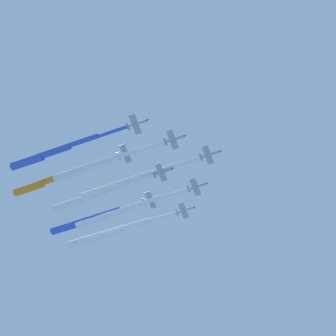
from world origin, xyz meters
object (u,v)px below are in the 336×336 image
object	(u,v)px
jet_starboard_outer	(86,220)
jet_trail_port	(53,179)
jet_port_outer	(54,152)
jet_lead	(125,182)
jet_port_mid	(91,196)
jet_starboard_mid	(108,233)
jet_port_inner	(117,212)
jet_starboard_inner	(95,165)

from	to	relation	value
jet_starboard_outer	jet_trail_port	distance (m)	27.01
jet_port_outer	jet_lead	bearing A→B (deg)	38.25
jet_port_mid	jet_starboard_mid	distance (m)	26.98
jet_starboard_outer	jet_port_inner	bearing A→B (deg)	-15.64
jet_lead	jet_port_outer	xyz separation A→B (m)	(-26.74, -21.08, -1.85)
jet_lead	jet_trail_port	size ratio (longest dim) A/B	1.09
jet_starboard_mid	jet_starboard_outer	bearing A→B (deg)	-126.38
jet_lead	jet_starboard_mid	world-z (taller)	jet_starboard_mid
jet_starboard_mid	jet_trail_port	size ratio (longest dim) A/B	1.09
jet_lead	jet_port_outer	size ratio (longest dim) A/B	1.04
jet_lead	jet_starboard_mid	bearing A→B (deg)	112.77
jet_lead	jet_port_mid	bearing A→B (deg)	162.50
jet_port_inner	jet_starboard_mid	size ratio (longest dim) A/B	0.98
jet_starboard_outer	jet_trail_port	size ratio (longest dim) A/B	0.94
jet_port_inner	jet_starboard_outer	bearing A→B (deg)	164.36
jet_port_outer	jet_starboard_outer	distance (m)	41.77
jet_starboard_mid	jet_trail_port	world-z (taller)	jet_starboard_mid
jet_starboard_mid	jet_starboard_outer	size ratio (longest dim) A/B	1.16
jet_starboard_inner	jet_port_mid	xyz separation A→B (m)	(-5.04, 16.52, -0.96)
jet_port_inner	jet_starboard_inner	distance (m)	27.88
jet_starboard_inner	jet_starboard_mid	distance (m)	43.29
jet_lead	jet_trail_port	xyz separation A→B (m)	(-31.69, -4.69, 0.63)
jet_port_mid	jet_port_outer	xyz separation A→B (m)	(-10.60, -26.18, -0.22)
jet_starboard_inner	jet_port_outer	bearing A→B (deg)	-148.30
jet_starboard_inner	jet_starboard_outer	distance (m)	33.52
jet_lead	jet_starboard_outer	distance (m)	29.78
jet_port_outer	jet_starboard_outer	size ratio (longest dim) A/B	1.11
jet_port_mid	jet_port_outer	bearing A→B (deg)	-112.04
jet_starboard_outer	jet_trail_port	world-z (taller)	jet_trail_port
jet_starboard_inner	jet_trail_port	distance (m)	21.69
jet_lead	jet_starboard_outer	world-z (taller)	jet_lead
jet_port_inner	jet_port_outer	bearing A→B (deg)	-119.22
jet_starboard_mid	jet_starboard_outer	xyz separation A→B (m)	(-8.39, -11.38, -2.22)
jet_starboard_inner	jet_starboard_mid	bearing A→B (deg)	92.93
jet_port_outer	jet_port_inner	bearing A→B (deg)	60.78
jet_starboard_mid	jet_port_inner	bearing A→B (deg)	-65.15
jet_port_mid	jet_trail_port	distance (m)	18.50
jet_lead	jet_port_inner	bearing A→B (deg)	110.65
jet_starboard_inner	jet_port_outer	xyz separation A→B (m)	(-15.63, -9.65, -1.18)
jet_lead	jet_starboard_inner	xyz separation A→B (m)	(-11.11, -11.43, -0.67)
jet_starboard_mid	jet_port_outer	xyz separation A→B (m)	(-13.42, -52.83, -3.24)
jet_lead	jet_port_mid	world-z (taller)	jet_lead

